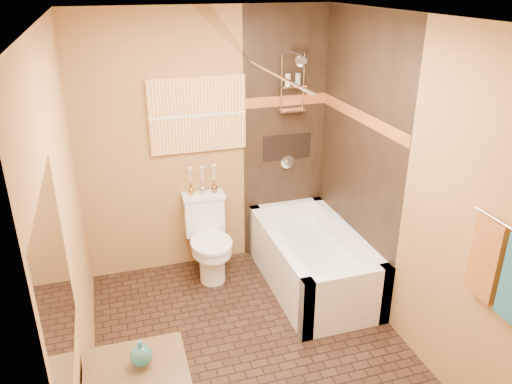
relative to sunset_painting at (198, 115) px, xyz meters
name	(u,v)px	position (x,y,z in m)	size (l,w,h in m)	color
floor	(255,352)	(0.09, -1.48, -1.55)	(3.00, 3.00, 0.00)	black
wall_left	(70,234)	(-1.11, -1.48, -0.30)	(0.02, 3.00, 2.50)	#AB7B42
wall_right	(406,189)	(1.29, -1.48, -0.30)	(0.02, 3.00, 2.50)	#AB7B42
wall_back	(208,144)	(0.09, 0.02, -0.30)	(2.40, 0.02, 2.50)	#AB7B42
wall_front	(359,355)	(0.09, -2.98, -0.30)	(2.40, 0.02, 2.50)	#AB7B42
ceiling	(254,17)	(0.09, -1.48, 0.95)	(3.00, 3.00, 0.00)	silver
alcove_tile_back	(285,137)	(0.86, 0.01, -0.30)	(0.85, 0.01, 2.50)	black
alcove_tile_right	(358,157)	(1.28, -0.73, -0.30)	(0.01, 1.50, 2.50)	black
mosaic_band_back	(286,101)	(0.86, 0.00, 0.07)	(0.85, 0.01, 0.10)	maroon
mosaic_band_right	(360,116)	(1.27, -0.73, 0.07)	(0.01, 1.50, 0.10)	maroon
alcove_niche	(287,147)	(0.89, 0.01, -0.40)	(0.50, 0.01, 0.25)	black
shower_fixtures	(292,98)	(0.89, -0.10, 0.12)	(0.24, 0.33, 1.16)	silver
curtain_rod	(275,74)	(0.49, -0.73, 0.47)	(0.03, 0.03, 1.55)	silver
towel_bar	(510,228)	(1.24, -2.53, -0.10)	(0.02, 0.02, 0.55)	silver
towel_rust	(486,259)	(1.25, -2.40, -0.37)	(0.05, 0.22, 0.52)	#8D5A19
sunset_painting	(198,115)	(0.00, 0.00, 0.00)	(0.90, 0.04, 0.70)	#C76E2F
vanity_mirror	(58,289)	(-1.10, -2.48, -0.05)	(0.01, 1.00, 0.90)	white
bathtub	(312,264)	(0.89, -0.73, -1.33)	(0.80, 1.50, 0.55)	white
toilet	(209,238)	(0.00, -0.26, -1.15)	(0.41, 0.60, 0.79)	white
teal_bottle	(141,353)	(-0.79, -2.24, -0.68)	(0.12, 0.12, 0.19)	#267173
bud_vases	(202,179)	(0.00, -0.08, -0.61)	(0.28, 0.06, 0.28)	#C3843D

